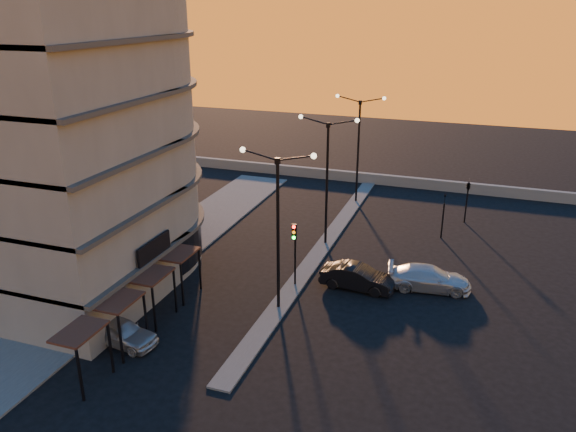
{
  "coord_description": "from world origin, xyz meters",
  "views": [
    {
      "loc": [
        10.14,
        -26.99,
        16.71
      ],
      "look_at": [
        -1.17,
        4.98,
        3.85
      ],
      "focal_mm": 35.0,
      "sensor_mm": 36.0,
      "label": 1
    }
  ],
  "objects_px": {
    "streetlamp_mid": "(327,171)",
    "car_wagon": "(429,278)",
    "car_sedan": "(357,277)",
    "car_hatchback": "(121,332)",
    "traffic_light_main": "(295,244)"
  },
  "relations": [
    {
      "from": "car_wagon",
      "to": "car_hatchback",
      "type": "bearing_deg",
      "value": 120.6
    },
    {
      "from": "traffic_light_main",
      "to": "streetlamp_mid",
      "type": "bearing_deg",
      "value": 90.0
    },
    {
      "from": "traffic_light_main",
      "to": "car_hatchback",
      "type": "distance_m",
      "value": 11.33
    },
    {
      "from": "traffic_light_main",
      "to": "car_sedan",
      "type": "distance_m",
      "value": 4.47
    },
    {
      "from": "car_hatchback",
      "to": "car_sedan",
      "type": "height_order",
      "value": "car_sedan"
    },
    {
      "from": "car_hatchback",
      "to": "car_sedan",
      "type": "distance_m",
      "value": 14.41
    },
    {
      "from": "traffic_light_main",
      "to": "car_wagon",
      "type": "bearing_deg",
      "value": 17.44
    },
    {
      "from": "car_hatchback",
      "to": "car_wagon",
      "type": "distance_m",
      "value": 18.52
    },
    {
      "from": "streetlamp_mid",
      "to": "car_sedan",
      "type": "distance_m",
      "value": 8.61
    },
    {
      "from": "car_hatchback",
      "to": "car_wagon",
      "type": "relative_size",
      "value": 0.8
    },
    {
      "from": "car_hatchback",
      "to": "streetlamp_mid",
      "type": "bearing_deg",
      "value": -15.67
    },
    {
      "from": "car_sedan",
      "to": "car_wagon",
      "type": "xyz_separation_m",
      "value": [
        4.22,
        1.42,
        -0.02
      ]
    },
    {
      "from": "streetlamp_mid",
      "to": "car_wagon",
      "type": "distance_m",
      "value": 10.43
    },
    {
      "from": "traffic_light_main",
      "to": "car_wagon",
      "type": "distance_m",
      "value": 8.66
    },
    {
      "from": "streetlamp_mid",
      "to": "car_wagon",
      "type": "relative_size",
      "value": 1.86
    }
  ]
}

